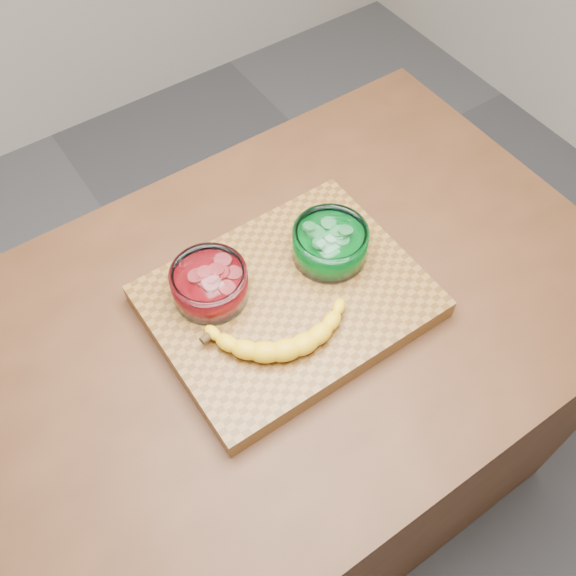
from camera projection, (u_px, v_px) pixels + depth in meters
ground at (288, 476)px, 1.86m from camera, size 3.50×3.50×0.00m
counter at (288, 413)px, 1.49m from camera, size 1.20×0.80×0.90m
cutting_board at (288, 301)px, 1.10m from camera, size 0.45×0.35×0.04m
bowl_red at (210, 284)px, 1.06m from camera, size 0.13×0.13×0.06m
bowl_green at (330, 243)px, 1.11m from camera, size 0.13×0.13×0.06m
banana at (281, 325)px, 1.03m from camera, size 0.26×0.16×0.04m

